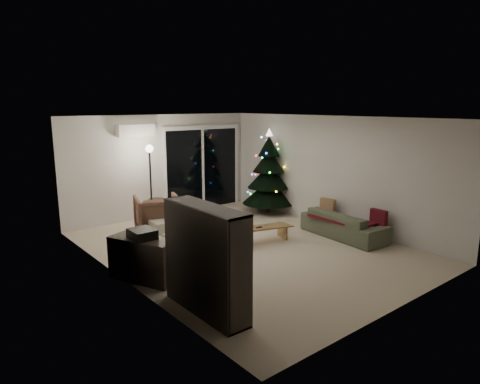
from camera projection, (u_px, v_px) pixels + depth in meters
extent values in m
plane|color=beige|center=(246.00, 248.00, 8.33)|extent=(6.50, 6.50, 0.00)
plane|color=white|center=(246.00, 118.00, 7.82)|extent=(6.50, 6.50, 0.00)
cube|color=silver|center=(162.00, 166.00, 10.55)|extent=(5.00, 0.02, 2.50)
cube|color=silver|center=(404.00, 220.00, 5.61)|extent=(5.00, 0.02, 2.50)
cube|color=silver|center=(121.00, 204.00, 6.53)|extent=(0.02, 6.50, 2.50)
cube|color=silver|center=(331.00, 172.00, 9.62)|extent=(0.02, 6.50, 2.50)
cube|color=black|center=(203.00, 169.00, 11.31)|extent=(2.20, 0.02, 2.10)
cube|color=white|center=(136.00, 130.00, 9.84)|extent=(0.90, 0.22, 0.28)
cube|color=#3F3833|center=(193.00, 206.00, 11.93)|extent=(2.60, 1.00, 0.10)
cube|color=white|center=(185.00, 185.00, 12.12)|extent=(2.20, 0.06, 1.00)
cube|color=black|center=(143.00, 259.00, 6.74)|extent=(0.82, 1.18, 0.69)
cube|color=black|center=(142.00, 234.00, 6.65)|extent=(0.35, 0.41, 0.15)
imported|color=brown|center=(158.00, 215.00, 9.10)|extent=(1.15, 1.17, 0.85)
cube|color=beige|center=(164.00, 231.00, 8.66)|extent=(0.55, 0.55, 0.45)
cube|color=silver|center=(177.00, 241.00, 8.24)|extent=(0.49, 0.40, 0.31)
cube|color=silver|center=(199.00, 238.00, 8.43)|extent=(0.47, 0.37, 0.30)
cylinder|color=black|center=(157.00, 209.00, 10.34)|extent=(0.46, 0.46, 0.50)
cylinder|color=black|center=(151.00, 187.00, 9.73)|extent=(0.29, 0.29, 1.80)
imported|color=#48513C|center=(344.00, 224.00, 8.96)|extent=(0.88, 1.93, 0.55)
cube|color=#590C1D|center=(341.00, 219.00, 8.88)|extent=(0.59, 1.35, 0.05)
cube|color=#9D7756|center=(328.00, 207.00, 9.57)|extent=(0.14, 0.37, 0.36)
cube|color=#590C1D|center=(379.00, 218.00, 8.58)|extent=(0.13, 0.37, 0.36)
cube|color=black|center=(259.00, 227.00, 8.48)|extent=(0.13, 0.04, 0.02)
cube|color=slate|center=(267.00, 225.00, 8.67)|extent=(0.13, 0.08, 0.02)
cone|color=black|center=(269.00, 171.00, 10.86)|extent=(1.65, 1.65, 2.15)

